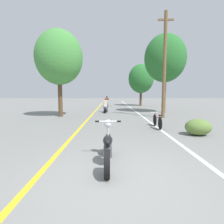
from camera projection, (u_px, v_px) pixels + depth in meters
ground_plane at (116, 176)px, 3.78m from camera, size 120.00×120.00×0.00m
lane_stripe_center at (94, 112)px, 16.34m from camera, size 0.14×48.00×0.01m
lane_stripe_edge at (137, 112)px, 16.36m from camera, size 0.14×48.00×0.01m
utility_pole at (164, 64)px, 12.44m from camera, size 1.10×0.24×7.47m
roadside_tree_right_near at (165, 58)px, 15.70m from camera, size 3.72×3.35×7.06m
roadside_tree_right_far at (141, 79)px, 24.55m from camera, size 3.52×3.17×5.86m
roadside_tree_left at (59, 58)px, 12.99m from camera, size 3.52×3.17×6.47m
roadside_bush at (198, 127)px, 7.46m from camera, size 1.10×0.88×0.70m
motorcycle_foreground at (108, 147)px, 4.43m from camera, size 0.71×1.99×1.05m
motorcycle_rider_lead at (106, 107)px, 16.33m from camera, size 0.50×1.95×1.35m
motorcycle_rider_far at (107, 102)px, 24.24m from camera, size 0.50×2.03×1.38m
bicycle_parked at (157, 121)px, 9.10m from camera, size 0.44×1.68×0.75m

